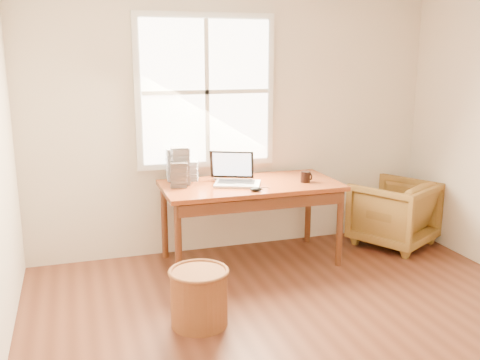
% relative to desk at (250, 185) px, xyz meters
% --- Properties ---
extents(room_shell, '(4.04, 4.54, 2.64)m').
position_rel_desk_xyz_m(room_shell, '(-0.02, -1.64, 0.59)').
color(room_shell, brown).
rests_on(room_shell, ground).
extents(desk, '(1.60, 0.80, 0.04)m').
position_rel_desk_xyz_m(desk, '(0.00, 0.00, 0.00)').
color(desk, brown).
rests_on(desk, room_shell).
extents(armchair, '(0.97, 0.98, 0.66)m').
position_rel_desk_xyz_m(armchair, '(1.53, -0.00, -0.40)').
color(armchair, brown).
rests_on(armchair, room_shell).
extents(wicker_stool, '(0.48, 0.48, 0.40)m').
position_rel_desk_xyz_m(wicker_stool, '(-0.73, -1.04, -0.53)').
color(wicker_stool, brown).
rests_on(wicker_stool, room_shell).
extents(laptop, '(0.47, 0.48, 0.26)m').
position_rel_desk_xyz_m(laptop, '(-0.13, -0.03, 0.15)').
color(laptop, '#A9ABB0').
rests_on(laptop, desk).
extents(mouse, '(0.11, 0.07, 0.04)m').
position_rel_desk_xyz_m(mouse, '(-0.05, -0.30, 0.04)').
color(mouse, black).
rests_on(mouse, desk).
extents(coffee_mug, '(0.11, 0.11, 0.10)m').
position_rel_desk_xyz_m(coffee_mug, '(0.49, -0.12, 0.07)').
color(coffee_mug, black).
rests_on(coffee_mug, desk).
extents(cd_stack_a, '(0.15, 0.14, 0.30)m').
position_rel_desk_xyz_m(cd_stack_a, '(-0.63, 0.31, 0.17)').
color(cd_stack_a, silver).
rests_on(cd_stack_a, desk).
extents(cd_stack_b, '(0.16, 0.15, 0.22)m').
position_rel_desk_xyz_m(cd_stack_b, '(-0.64, 0.07, 0.13)').
color(cd_stack_b, '#292A2F').
rests_on(cd_stack_b, desk).
extents(cd_stack_c, '(0.15, 0.14, 0.34)m').
position_rel_desk_xyz_m(cd_stack_c, '(-0.61, 0.14, 0.19)').
color(cd_stack_c, '#A5A4B2').
rests_on(cd_stack_c, desk).
extents(cd_stack_d, '(0.17, 0.16, 0.18)m').
position_rel_desk_xyz_m(cd_stack_d, '(-0.50, 0.28, 0.11)').
color(cd_stack_d, silver).
rests_on(cd_stack_d, desk).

